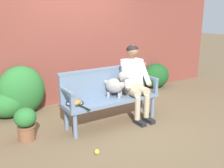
% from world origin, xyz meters
% --- Properties ---
extents(ground_plane, '(40.00, 40.00, 0.00)m').
position_xyz_m(ground_plane, '(0.00, 0.00, 0.00)').
color(ground_plane, brown).
extents(brick_garden_fence, '(8.00, 0.30, 2.59)m').
position_xyz_m(brick_garden_fence, '(0.00, 1.59, 1.29)').
color(brick_garden_fence, brown).
rests_on(brick_garden_fence, ground).
extents(hedge_bush_mid_right, '(0.73, 0.68, 0.55)m').
position_xyz_m(hedge_bush_mid_right, '(-1.47, 1.27, 0.28)').
color(hedge_bush_mid_right, '#286B2D').
rests_on(hedge_bush_mid_right, ground).
extents(hedge_bush_far_left, '(0.87, 0.61, 0.93)m').
position_xyz_m(hedge_bush_far_left, '(-1.22, 1.24, 0.47)').
color(hedge_bush_far_left, '#286B2D').
rests_on(hedge_bush_far_left, ground).
extents(hedge_bush_mid_left, '(0.74, 0.58, 0.63)m').
position_xyz_m(hedge_bush_mid_left, '(2.13, 1.26, 0.31)').
color(hedge_bush_mid_left, '#194C1E').
rests_on(hedge_bush_mid_left, ground).
extents(garden_bench, '(1.71, 0.46, 0.45)m').
position_xyz_m(garden_bench, '(0.00, 0.00, 0.39)').
color(garden_bench, slate).
rests_on(garden_bench, ground).
extents(bench_backrest, '(1.75, 0.06, 0.50)m').
position_xyz_m(bench_backrest, '(0.00, 0.20, 0.71)').
color(bench_backrest, slate).
rests_on(bench_backrest, garden_bench).
extents(bench_armrest_left_end, '(0.06, 0.46, 0.28)m').
position_xyz_m(bench_armrest_left_end, '(-0.81, -0.08, 0.65)').
color(bench_armrest_left_end, slate).
rests_on(bench_armrest_left_end, garden_bench).
extents(bench_armrest_right_end, '(0.06, 0.46, 0.28)m').
position_xyz_m(bench_armrest_right_end, '(0.81, -0.08, 0.65)').
color(bench_armrest_right_end, slate).
rests_on(bench_armrest_right_end, garden_bench).
extents(person_seated, '(0.56, 0.63, 1.32)m').
position_xyz_m(person_seated, '(0.46, -0.01, 0.73)').
color(person_seated, black).
rests_on(person_seated, ground).
extents(dog_on_bench, '(0.39, 0.41, 0.45)m').
position_xyz_m(dog_on_bench, '(0.11, 0.03, 0.68)').
color(dog_on_bench, gray).
rests_on(dog_on_bench, garden_bench).
extents(tennis_racket, '(0.33, 0.58, 0.03)m').
position_xyz_m(tennis_racket, '(-0.65, 0.05, 0.46)').
color(tennis_racket, black).
rests_on(tennis_racket, garden_bench).
extents(baseball_glove, '(0.27, 0.24, 0.09)m').
position_xyz_m(baseball_glove, '(-0.67, 0.02, 0.50)').
color(baseball_glove, '#9E6B2D').
rests_on(baseball_glove, garden_bench).
extents(tennis_ball, '(0.07, 0.07, 0.07)m').
position_xyz_m(tennis_ball, '(-0.73, -0.76, 0.03)').
color(tennis_ball, '#CCDB33').
rests_on(tennis_ball, ground).
extents(potted_plant, '(0.33, 0.33, 0.51)m').
position_xyz_m(potted_plant, '(-1.42, 0.16, 0.28)').
color(potted_plant, brown).
rests_on(potted_plant, ground).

